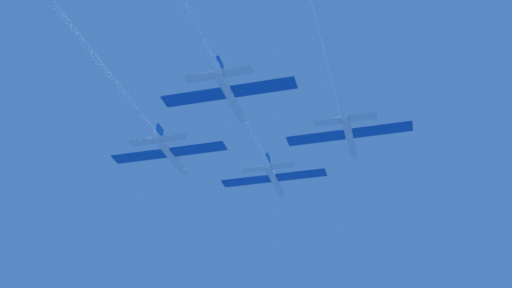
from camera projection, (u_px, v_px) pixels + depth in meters
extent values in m
cylinder|color=silver|center=(274.00, 179.00, 108.48)|extent=(1.28, 11.68, 1.28)
cone|color=silver|center=(283.00, 195.00, 114.47)|extent=(1.26, 2.57, 1.26)
ellipsoid|color=black|center=(277.00, 183.00, 110.91)|extent=(0.90, 2.34, 0.64)
cube|color=#0F51B2|center=(246.00, 181.00, 109.09)|extent=(8.87, 2.57, 0.28)
cube|color=#0F51B2|center=(301.00, 175.00, 106.89)|extent=(8.87, 2.57, 0.28)
cube|color=#0F51B2|center=(268.00, 160.00, 105.33)|extent=(0.34, 2.10, 1.87)
cube|color=silver|center=(253.00, 169.00, 104.92)|extent=(3.99, 1.54, 0.28)
cube|color=silver|center=(283.00, 166.00, 103.78)|extent=(3.99, 1.54, 0.28)
cylinder|color=white|center=(244.00, 122.00, 91.21)|extent=(1.16, 29.37, 1.16)
cylinder|color=silver|center=(170.00, 154.00, 97.21)|extent=(1.28, 11.68, 1.28)
cone|color=silver|center=(185.00, 174.00, 103.20)|extent=(1.26, 2.57, 1.26)
ellipsoid|color=black|center=(176.00, 159.00, 99.64)|extent=(0.90, 2.34, 0.64)
cube|color=#0F51B2|center=(140.00, 156.00, 97.82)|extent=(8.87, 2.57, 0.28)
cube|color=#0F51B2|center=(198.00, 149.00, 95.62)|extent=(8.87, 2.57, 0.28)
cube|color=#0F51B2|center=(160.00, 132.00, 94.06)|extent=(0.34, 2.10, 1.87)
cube|color=silver|center=(143.00, 142.00, 93.65)|extent=(3.99, 1.54, 0.28)
cube|color=silver|center=(174.00, 138.00, 92.51)|extent=(3.99, 1.54, 0.28)
cylinder|color=white|center=(112.00, 81.00, 79.57)|extent=(1.16, 30.26, 1.16)
cylinder|color=silver|center=(349.00, 136.00, 91.88)|extent=(1.28, 11.68, 1.28)
cone|color=silver|center=(354.00, 157.00, 97.87)|extent=(1.26, 2.57, 1.26)
ellipsoid|color=black|center=(351.00, 141.00, 94.31)|extent=(0.90, 2.34, 0.64)
cube|color=#0F51B2|center=(316.00, 138.00, 92.49)|extent=(8.87, 2.57, 0.28)
cube|color=#0F51B2|center=(383.00, 130.00, 90.28)|extent=(8.87, 2.57, 0.28)
cube|color=#0F51B2|center=(345.00, 111.00, 88.73)|extent=(0.34, 2.10, 1.87)
cube|color=silver|center=(327.00, 122.00, 88.32)|extent=(3.99, 1.54, 0.28)
cube|color=silver|center=(363.00, 117.00, 87.18)|extent=(3.99, 1.54, 0.28)
cylinder|color=white|center=(329.00, 53.00, 74.20)|extent=(1.16, 30.34, 1.16)
cylinder|color=silver|center=(230.00, 95.00, 83.30)|extent=(1.28, 11.68, 1.28)
cone|color=silver|center=(243.00, 121.00, 89.29)|extent=(1.26, 2.57, 1.26)
ellipsoid|color=black|center=(235.00, 101.00, 85.73)|extent=(0.90, 2.34, 0.64)
cube|color=#0F51B2|center=(194.00, 98.00, 83.91)|extent=(8.87, 2.57, 0.28)
cube|color=#0F51B2|center=(264.00, 87.00, 81.71)|extent=(8.87, 2.57, 0.28)
cube|color=#0F51B2|center=(220.00, 66.00, 80.15)|extent=(0.34, 2.10, 1.87)
cube|color=silver|center=(200.00, 77.00, 79.75)|extent=(3.99, 1.54, 0.28)
cube|color=silver|center=(238.00, 71.00, 78.60)|extent=(3.99, 1.54, 0.28)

